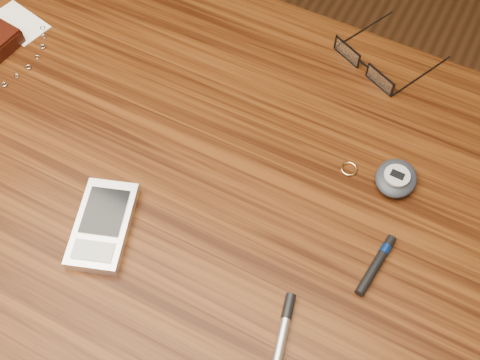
{
  "coord_description": "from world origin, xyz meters",
  "views": [
    {
      "loc": [
        0.23,
        -0.33,
        1.41
      ],
      "look_at": [
        0.05,
        0.02,
        0.76
      ],
      "focal_mm": 45.0,
      "sensor_mm": 36.0,
      "label": 1
    }
  ],
  "objects_px": {
    "eyeglasses": "(367,64)",
    "silver_pen": "(280,344)",
    "pedometer": "(396,178)",
    "desk": "(206,218)",
    "pda_phone": "(103,225)"
  },
  "relations": [
    {
      "from": "eyeglasses",
      "to": "silver_pen",
      "type": "relative_size",
      "value": 1.17
    },
    {
      "from": "eyeglasses",
      "to": "pedometer",
      "type": "bearing_deg",
      "value": -57.59
    },
    {
      "from": "desk",
      "to": "pedometer",
      "type": "distance_m",
      "value": 0.27
    },
    {
      "from": "eyeglasses",
      "to": "pda_phone",
      "type": "bearing_deg",
      "value": -116.07
    },
    {
      "from": "pedometer",
      "to": "desk",
      "type": "bearing_deg",
      "value": -152.87
    },
    {
      "from": "eyeglasses",
      "to": "pedometer",
      "type": "distance_m",
      "value": 0.19
    },
    {
      "from": "desk",
      "to": "pda_phone",
      "type": "bearing_deg",
      "value": -122.68
    },
    {
      "from": "desk",
      "to": "pda_phone",
      "type": "height_order",
      "value": "pda_phone"
    },
    {
      "from": "desk",
      "to": "eyeglasses",
      "type": "height_order",
      "value": "eyeglasses"
    },
    {
      "from": "desk",
      "to": "eyeglasses",
      "type": "bearing_deg",
      "value": 66.93
    },
    {
      "from": "eyeglasses",
      "to": "silver_pen",
      "type": "xyz_separation_m",
      "value": [
        0.06,
        -0.42,
        -0.01
      ]
    },
    {
      "from": "desk",
      "to": "silver_pen",
      "type": "bearing_deg",
      "value": -38.66
    },
    {
      "from": "pedometer",
      "to": "silver_pen",
      "type": "xyz_separation_m",
      "value": [
        -0.04,
        -0.26,
        -0.01
      ]
    },
    {
      "from": "eyeglasses",
      "to": "pedometer",
      "type": "xyz_separation_m",
      "value": [
        0.1,
        -0.16,
        -0.0
      ]
    },
    {
      "from": "pedometer",
      "to": "pda_phone",
      "type": "bearing_deg",
      "value": -142.27
    }
  ]
}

